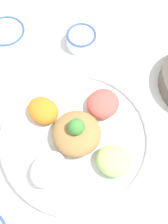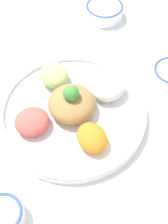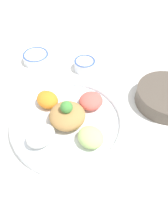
% 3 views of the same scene
% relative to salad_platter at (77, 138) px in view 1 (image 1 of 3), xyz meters
% --- Properties ---
extents(ground_plane, '(2.40, 2.40, 0.00)m').
position_rel_salad_platter_xyz_m(ground_plane, '(-0.00, 0.01, -0.03)').
color(ground_plane, white).
extents(salad_platter, '(0.38, 0.38, 0.11)m').
position_rel_salad_platter_xyz_m(salad_platter, '(0.00, 0.00, 0.00)').
color(salad_platter, white).
rests_on(salad_platter, ground_plane).
extents(sauce_bowl_red, '(0.09, 0.09, 0.04)m').
position_rel_salad_platter_xyz_m(sauce_bowl_red, '(-0.27, 0.12, -0.00)').
color(sauce_bowl_red, white).
rests_on(sauce_bowl_red, ground_plane).
extents(sauce_bowl_dark, '(0.11, 0.11, 0.04)m').
position_rel_salad_platter_xyz_m(sauce_bowl_dark, '(-0.37, -0.07, -0.00)').
color(sauce_bowl_dark, white).
rests_on(sauce_bowl_dark, ground_plane).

